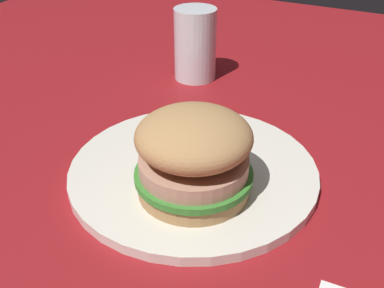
# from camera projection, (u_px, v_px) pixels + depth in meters

# --- Properties ---
(ground_plane) EXTENTS (1.60, 1.60, 0.00)m
(ground_plane) POSITION_uv_depth(u_px,v_px,m) (193.00, 175.00, 0.54)
(ground_plane) COLOR maroon
(plate) EXTENTS (0.29, 0.29, 0.01)m
(plate) POSITION_uv_depth(u_px,v_px,m) (192.00, 170.00, 0.54)
(plate) COLOR silver
(plate) RESTS_ON ground_plane
(sandwich) EXTENTS (0.13, 0.13, 0.09)m
(sandwich) POSITION_uv_depth(u_px,v_px,m) (194.00, 154.00, 0.47)
(sandwich) COLOR tan
(sandwich) RESTS_ON plate
(fries_pile) EXTENTS (0.06, 0.09, 0.01)m
(fries_pile) POSITION_uv_depth(u_px,v_px,m) (184.00, 137.00, 0.59)
(fries_pile) COLOR gold
(fries_pile) RESTS_ON plate
(drink_glass) EXTENTS (0.07, 0.07, 0.12)m
(drink_glass) POSITION_uv_depth(u_px,v_px,m) (195.00, 47.00, 0.76)
(drink_glass) COLOR silver
(drink_glass) RESTS_ON ground_plane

